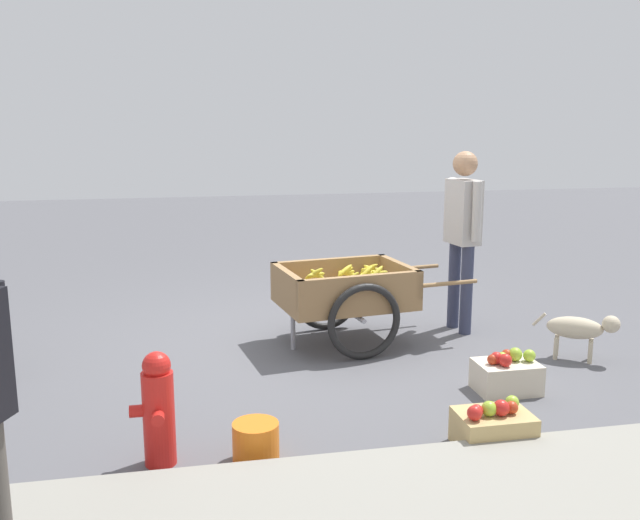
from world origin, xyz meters
The scene contains 8 objects.
ground_plane centered at (0.00, 0.00, 0.00)m, with size 24.00×24.00×0.00m, color #56565B.
fruit_cart centered at (-0.36, 0.05, 0.44)m, with size 1.74×1.02×0.73m.
vendor_person centered at (-1.49, -0.12, 1.00)m, with size 0.25×0.55×1.65m.
dog centered at (-2.12, 0.85, 0.27)m, with size 0.58×0.42×0.40m.
fire_hydrant centered at (1.19, 1.96, 0.33)m, with size 0.25×0.25×0.67m.
plastic_bucket centered at (0.65, 2.04, 0.12)m, with size 0.27×0.27×0.23m, color orange.
apple_crate centered at (-1.24, 1.36, 0.13)m, with size 0.44×0.32×0.32m.
mixed_fruit_crate centered at (-0.76, 2.16, 0.13)m, with size 0.44×0.32×0.32m.
Camera 1 is at (1.03, 5.76, 1.94)m, focal length 39.25 mm.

